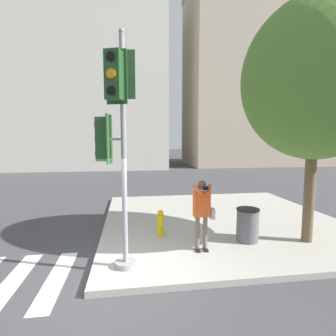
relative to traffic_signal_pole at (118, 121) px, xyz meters
The scene contains 9 objects.
ground_plane 3.29m from the traffic_signal_pole, 106.85° to the right, with size 160.00×160.00×0.00m, color #424244.
sidewalk_corner 5.60m from the traffic_signal_pole, 42.62° to the left, with size 8.00×8.00×0.14m.
traffic_signal_pole is the anchor object (origin of this frame).
person_photographer 2.93m from the traffic_signal_pole, 16.23° to the left, with size 0.58×0.54×1.76m.
street_tree 5.17m from the traffic_signal_pole, ahead, with size 3.73×3.73×6.34m.
fire_hydrant 3.39m from the traffic_signal_pole, 57.15° to the left, with size 0.20×0.26×0.77m.
trash_bin 4.42m from the traffic_signal_pole, 16.16° to the left, with size 0.62×0.62×0.90m.
building_left 25.69m from the traffic_signal_pole, 99.72° to the left, with size 16.66×11.05×17.34m.
building_right 29.83m from the traffic_signal_pole, 57.21° to the left, with size 17.46×8.58×20.48m.
Camera 1 is at (0.35, -5.15, 2.88)m, focal length 28.00 mm.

